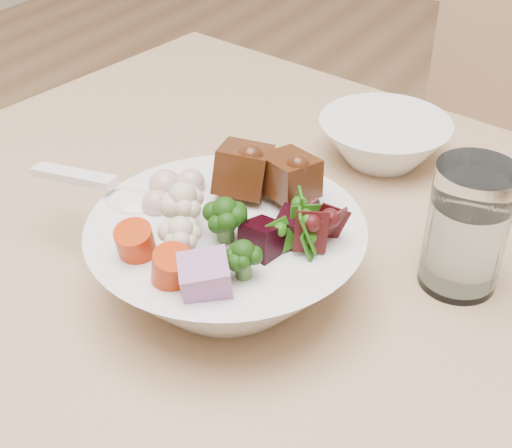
% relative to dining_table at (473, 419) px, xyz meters
% --- Properties ---
extents(dining_table, '(1.52, 0.99, 0.67)m').
position_rel_dining_table_xyz_m(dining_table, '(0.00, 0.00, 0.00)').
color(dining_table, tan).
rests_on(dining_table, ground).
extents(chair_far, '(0.38, 0.38, 0.78)m').
position_rel_dining_table_xyz_m(chair_far, '(-0.14, 0.64, -0.16)').
color(chair_far, tan).
rests_on(chair_far, ground).
extents(food_bowl, '(0.25, 0.25, 0.13)m').
position_rel_dining_table_xyz_m(food_bowl, '(-0.23, -0.03, 0.11)').
color(food_bowl, white).
rests_on(food_bowl, dining_table).
extents(soup_spoon, '(0.15, 0.04, 0.03)m').
position_rel_dining_table_xyz_m(soup_spoon, '(-0.35, -0.05, 0.14)').
color(soup_spoon, white).
rests_on(soup_spoon, food_bowl).
extents(water_glass, '(0.07, 0.07, 0.12)m').
position_rel_dining_table_xyz_m(water_glass, '(-0.06, 0.09, 0.13)').
color(water_glass, white).
rests_on(water_glass, dining_table).
extents(side_bowl, '(0.16, 0.16, 0.05)m').
position_rel_dining_table_xyz_m(side_bowl, '(-0.21, 0.26, 0.09)').
color(side_bowl, white).
rests_on(side_bowl, dining_table).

